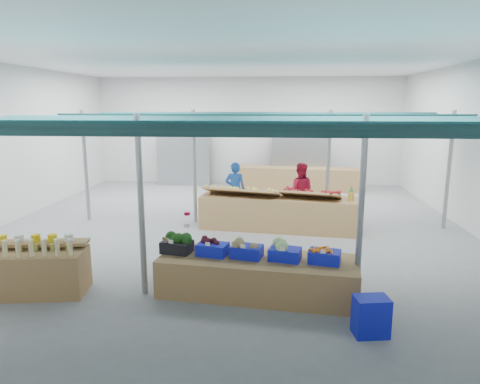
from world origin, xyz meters
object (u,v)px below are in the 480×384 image
Objects in this scene: veg_counter at (257,276)px; vendor_right at (300,191)px; vendor_left at (235,190)px; fruit_counter at (278,213)px; bottle_shelf at (36,269)px; crate_stack at (371,316)px.

veg_counter is 5.08m from vendor_right.
fruit_counter is at bearing 144.03° from vendor_left.
vendor_left is at bearing 6.54° from vendor_right.
fruit_counter is 1.31m from vendor_right.
veg_counter is at bearing -88.34° from fruit_counter.
fruit_counter is (4.05, 4.15, 0.01)m from bottle_shelf.
vendor_right is at bearing 96.38° from crate_stack.
vendor_left is at bearing 144.03° from fruit_counter.
vendor_left is 1.80m from vendor_right.
veg_counter is 2.07× the size of vendor_right.
vendor_left is at bearing 106.21° from veg_counter.
vendor_left is (-2.49, 6.15, 0.51)m from crate_stack.
fruit_counter reaches higher than veg_counter.
vendor_left is (-1.20, 1.10, 0.36)m from fruit_counter.
crate_stack is at bearing 102.92° from vendor_right.
vendor_right is at bearing -173.46° from vendor_left.
fruit_counter is at bearing 37.23° from bottle_shelf.
crate_stack is (1.29, -5.05, -0.14)m from fruit_counter.
crate_stack is 6.65m from vendor_left.
crate_stack is (1.62, -1.18, -0.04)m from veg_counter.
bottle_shelf is 3.73m from veg_counter.
fruit_counter is at bearing 104.30° from crate_stack.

